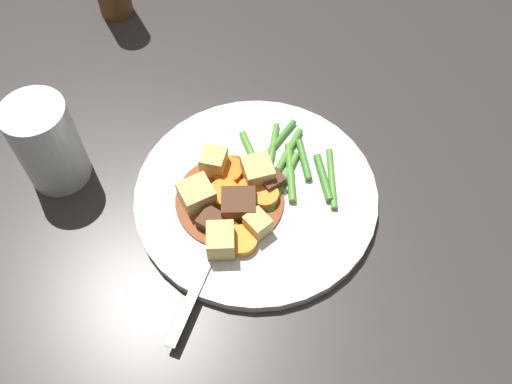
{
  "coord_description": "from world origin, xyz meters",
  "views": [
    {
      "loc": [
        0.12,
        0.31,
        0.52
      ],
      "look_at": [
        0.0,
        0.0,
        0.01
      ],
      "focal_mm": 39.18,
      "sensor_mm": 36.0,
      "label": 1
    }
  ],
  "objects": [
    {
      "name": "ground_plane",
      "position": [
        0.0,
        0.0,
        0.0
      ],
      "size": [
        3.0,
        3.0,
        0.0
      ],
      "primitive_type": "plane",
      "color": "#383330"
    },
    {
      "name": "dinner_plate",
      "position": [
        0.0,
        0.0,
        0.01
      ],
      "size": [
        0.27,
        0.27,
        0.01
      ],
      "primitive_type": "cylinder",
      "color": "white",
      "rests_on": "ground_plane"
    },
    {
      "name": "stew_sauce",
      "position": [
        0.03,
        0.0,
        0.01
      ],
      "size": [
        0.12,
        0.12,
        0.0
      ],
      "primitive_type": "cylinder",
      "color": "brown",
      "rests_on": "dinner_plate"
    },
    {
      "name": "carrot_slice_0",
      "position": [
        -0.01,
        0.01,
        0.02
      ],
      "size": [
        0.04,
        0.04,
        0.01
      ],
      "primitive_type": "cylinder",
      "rotation": [
        0.0,
        0.0,
        1.13
      ],
      "color": "orange",
      "rests_on": "dinner_plate"
    },
    {
      "name": "carrot_slice_1",
      "position": [
        0.05,
        0.04,
        0.02
      ],
      "size": [
        0.03,
        0.03,
        0.01
      ],
      "primitive_type": "cylinder",
      "rotation": [
        0.0,
        0.0,
        1.79
      ],
      "color": "orange",
      "rests_on": "dinner_plate"
    },
    {
      "name": "carrot_slice_2",
      "position": [
        0.01,
        -0.0,
        0.02
      ],
      "size": [
        0.03,
        0.03,
        0.01
      ],
      "primitive_type": "cylinder",
      "rotation": [
        0.0,
        0.0,
        1.56
      ],
      "color": "orange",
      "rests_on": "dinner_plate"
    },
    {
      "name": "carrot_slice_3",
      "position": [
        0.03,
        -0.01,
        0.02
      ],
      "size": [
        0.04,
        0.04,
        0.01
      ],
      "primitive_type": "cylinder",
      "rotation": [
        0.0,
        0.0,
        1.42
      ],
      "color": "orange",
      "rests_on": "dinner_plate"
    },
    {
      "name": "carrot_slice_4",
      "position": [
        0.04,
        0.05,
        0.02
      ],
      "size": [
        0.04,
        0.04,
        0.01
      ],
      "primitive_type": "cylinder",
      "rotation": [
        0.0,
        0.0,
        3.58
      ],
      "color": "orange",
      "rests_on": "dinner_plate"
    },
    {
      "name": "carrot_slice_5",
      "position": [
        0.02,
        -0.03,
        0.02
      ],
      "size": [
        0.04,
        0.04,
        0.01
      ],
      "primitive_type": "cylinder",
      "rotation": [
        0.0,
        0.0,
        1.49
      ],
      "color": "orange",
      "rests_on": "dinner_plate"
    },
    {
      "name": "potato_chunk_0",
      "position": [
        -0.01,
        -0.01,
        0.03
      ],
      "size": [
        0.03,
        0.03,
        0.03
      ],
      "primitive_type": "cube",
      "rotation": [
        0.0,
        0.0,
        3.06
      ],
      "color": "#DBBC6B",
      "rests_on": "dinner_plate"
    },
    {
      "name": "potato_chunk_1",
      "position": [
        0.06,
        0.05,
        0.03
      ],
      "size": [
        0.04,
        0.04,
        0.03
      ],
      "primitive_type": "cube",
      "rotation": [
        0.0,
        0.0,
        1.24
      ],
      "color": "#DBBC6B",
      "rests_on": "dinner_plate"
    },
    {
      "name": "potato_chunk_2",
      "position": [
        0.03,
        -0.04,
        0.03
      ],
      "size": [
        0.04,
        0.04,
        0.03
      ],
      "primitive_type": "cube",
      "rotation": [
        0.0,
        0.0,
        0.97
      ],
      "color": "#DBBC6B",
      "rests_on": "dinner_plate"
    },
    {
      "name": "potato_chunk_3",
      "position": [
        0.06,
        -0.01,
        0.03
      ],
      "size": [
        0.04,
        0.04,
        0.03
      ],
      "primitive_type": "cube",
      "rotation": [
        0.0,
        0.0,
        0.11
      ],
      "color": "#DBBC6B",
      "rests_on": "dinner_plate"
    },
    {
      "name": "potato_chunk_4",
      "position": [
        0.02,
        0.04,
        0.02
      ],
      "size": [
        0.03,
        0.03,
        0.02
      ],
      "primitive_type": "cube",
      "rotation": [
        0.0,
        0.0,
        3.48
      ],
      "color": "#DBBC6B",
      "rests_on": "dinner_plate"
    },
    {
      "name": "meat_chunk_0",
      "position": [
        0.03,
        0.02,
        0.02
      ],
      "size": [
        0.04,
        0.04,
        0.02
      ],
      "primitive_type": "cube",
      "rotation": [
        0.0,
        0.0,
        4.36
      ],
      "color": "#56331E",
      "rests_on": "dinner_plate"
    },
    {
      "name": "meat_chunk_1",
      "position": [
        -0.02,
        -0.0,
        0.02
      ],
      "size": [
        0.03,
        0.02,
        0.02
      ],
      "primitive_type": "cube",
      "rotation": [
        0.0,
        0.0,
        4.95
      ],
      "color": "#56331E",
      "rests_on": "dinner_plate"
    },
    {
      "name": "meat_chunk_2",
      "position": [
        0.06,
        0.02,
        0.02
      ],
      "size": [
        0.03,
        0.03,
        0.02
      ],
      "primitive_type": "cube",
      "rotation": [
        0.0,
        0.0,
        5.35
      ],
      "color": "#56331E",
      "rests_on": "dinner_plate"
    },
    {
      "name": "green_bean_0",
      "position": [
        -0.06,
        -0.02,
        0.02
      ],
      "size": [
        0.02,
        0.05,
        0.01
      ],
      "primitive_type": "cylinder",
      "rotation": [
        0.0,
        1.57,
        1.36
      ],
      "color": "#4C8E33",
      "rests_on": "dinner_plate"
    },
    {
      "name": "green_bean_1",
      "position": [
        -0.01,
        -0.01,
        0.02
      ],
      "size": [
        0.03,
        0.07,
        0.01
      ],
      "primitive_type": "cylinder",
      "rotation": [
        0.0,
        1.57,
        1.29
      ],
      "color": "#599E38",
      "rests_on": "dinner_plate"
    },
    {
      "name": "green_bean_2",
      "position": [
        -0.08,
        0.02,
        0.02
      ],
      "size": [
        0.03,
        0.07,
        0.01
      ],
      "primitive_type": "cylinder",
      "rotation": [
        0.0,
        1.57,
        1.2
      ],
      "color": "#599E38",
      "rests_on": "dinner_plate"
    },
    {
      "name": "green_bean_3",
      "position": [
        -0.05,
        -0.04,
        0.02
      ],
      "size": [
        0.05,
        0.05,
        0.01
      ],
      "primitive_type": "cylinder",
      "rotation": [
        0.0,
        1.57,
        0.75
      ],
      "color": "#599E38",
      "rests_on": "dinner_plate"
    },
    {
      "name": "green_bean_4",
      "position": [
        -0.04,
        -0.01,
        0.02
      ],
      "size": [
        0.03,
        0.07,
        0.01
      ],
      "primitive_type": "cylinder",
      "rotation": [
        0.0,
        1.57,
        1.23
      ],
      "color": "#599E38",
      "rests_on": "dinner_plate"
    },
    {
      "name": "green_bean_5",
      "position": [
        -0.01,
        -0.04,
        0.02
      ],
      "size": [
        0.01,
        0.07,
        0.01
      ],
      "primitive_type": "cylinder",
      "rotation": [
        0.0,
        1.57,
        1.55
      ],
      "color": "#599E38",
      "rests_on": "dinner_plate"
    },
    {
      "name": "green_bean_6",
      "position": [
        -0.04,
        -0.04,
        0.02
      ],
      "size": [
        0.05,
        0.08,
        0.01
      ],
      "primitive_type": "cylinder",
      "rotation": [
        0.0,
        1.57,
        1.05
      ],
      "color": "#599E38",
      "rests_on": "dinner_plate"
    },
    {
      "name": "green_bean_7",
      "position": [
        -0.07,
        0.01,
        0.02
      ],
      "size": [
        0.02,
        0.06,
        0.01
      ],
      "primitive_type": "cylinder",
      "rotation": [
        0.0,
        1.57,
        1.38
      ],
      "color": "#4C8E33",
      "rests_on": "dinner_plate"
    },
    {
      "name": "green_bean_8",
      "position": [
        -0.04,
        -0.05,
        0.02
      ],
      "size": [
        0.07,
        0.05,
        0.01
      ],
      "primitive_type": "cylinder",
      "rotation": [
        0.0,
        1.57,
        0.61
      ],
      "color": "#4C8E33",
      "rests_on": "dinner_plate"
    },
    {
      "name": "green_bean_9",
      "position": [
        -0.03,
        -0.0,
        0.02
      ],
      "size": [
        0.06,
        0.06,
        0.01
      ],
      "primitive_type": "cylinder",
      "rotation": [
        0.0,
        1.57,
        0.8
      ],
      "color": "#599E38",
      "rests_on": "dinner_plate"
    },
    {
      "name": "fork",
      "position": [
        0.07,
        0.06,
        0.01
      ],
      "size": [
        0.13,
        0.14,
        0.0
      ],
      "color": "silver",
      "rests_on": "dinner_plate"
    },
    {
      "name": "water_glass",
      "position": [
        0.19,
        -0.11,
        0.05
      ],
      "size": [
        0.07,
        0.07,
        0.11
      ],
      "primitive_type": "cylinder",
      "color": "silver",
      "rests_on": "ground_plane"
    }
  ]
}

